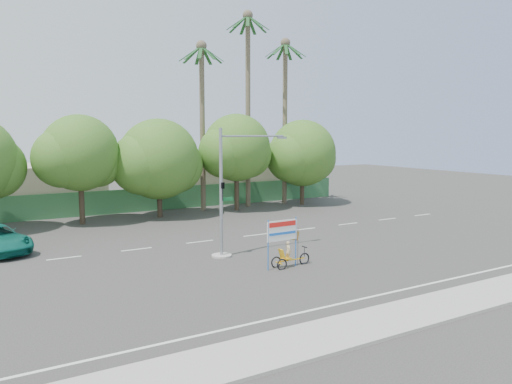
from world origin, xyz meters
TOP-DOWN VIEW (x-y plane):
  - ground at (0.00, 0.00)m, footprint 120.00×120.00m
  - sidewalk_near at (0.00, -7.50)m, footprint 50.00×2.40m
  - fence at (0.00, 21.50)m, footprint 38.00×0.08m
  - building_left at (-10.00, 26.00)m, footprint 12.00×8.00m
  - building_right at (8.00, 26.00)m, footprint 14.00×8.00m
  - tree_left at (-7.05, 18.00)m, footprint 6.66×5.60m
  - tree_center at (-1.05, 18.00)m, footprint 7.62×6.40m
  - tree_right at (5.95, 18.00)m, footprint 6.90×5.80m
  - tree_far_right at (12.95, 18.00)m, footprint 7.38×6.20m
  - palm_tall at (8.00, 19.50)m, footprint 3.73×3.79m
  - palm_mid at (12.00, 19.50)m, footprint 3.73×3.79m
  - palm_short at (3.50, 19.50)m, footprint 3.73×3.79m
  - traffic_signal at (-2.20, 3.98)m, footprint 4.72×1.10m
  - trike_billboard at (-0.68, 0.39)m, footprint 2.60×0.60m

SIDE VIEW (x-z plane):
  - ground at x=0.00m, z-range 0.00..0.00m
  - sidewalk_near at x=0.00m, z-range 0.00..0.12m
  - fence at x=0.00m, z-range 0.00..2.00m
  - trike_billboard at x=-0.68m, z-range -0.25..2.30m
  - building_right at x=8.00m, z-range 0.00..3.60m
  - building_left at x=-10.00m, z-range 0.00..4.00m
  - traffic_signal at x=-2.20m, z-range -0.58..6.42m
  - tree_center at x=-1.05m, z-range 0.54..8.39m
  - tree_far_right at x=12.95m, z-range 0.68..8.61m
  - tree_left at x=-7.05m, z-range 1.02..9.09m
  - tree_right at x=5.95m, z-range 1.06..9.42m
  - palm_short at x=3.50m, z-range 1.64..16.09m
  - palm_mid at x=12.00m, z-range 1.67..17.12m
  - palm_tall at x=8.00m, z-range 1.74..19.19m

